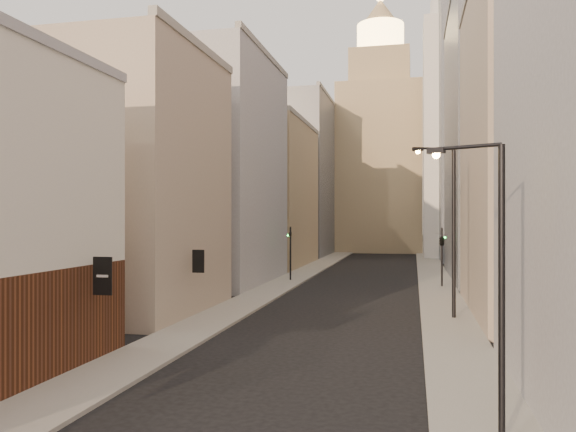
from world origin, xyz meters
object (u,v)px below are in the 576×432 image
object	(u,v)px
streetlamp_near	(494,274)
streetlamp_mid	(450,222)
clock_tower	(380,149)
traffic_light_right	(442,241)
white_tower	(452,129)
traffic_light_left	(290,241)

from	to	relation	value
streetlamp_near	streetlamp_mid	bearing A→B (deg)	113.43
clock_tower	traffic_light_right	distance (m)	52.06
white_tower	streetlamp_near	xyz separation A→B (m)	(-3.42, -68.72, -14.15)
streetlamp_near	traffic_light_right	xyz separation A→B (m)	(0.31, 33.13, -0.58)
streetlamp_near	streetlamp_mid	world-z (taller)	streetlamp_mid
white_tower	traffic_light_left	size ratio (longest dim) A/B	8.30
white_tower	streetlamp_near	world-z (taller)	white_tower
clock_tower	streetlamp_near	bearing A→B (deg)	-84.76
traffic_light_left	streetlamp_mid	bearing A→B (deg)	141.23
white_tower	clock_tower	bearing A→B (deg)	128.16
clock_tower	white_tower	xyz separation A→B (m)	(11.00, -14.00, 0.97)
streetlamp_mid	traffic_light_left	xyz separation A→B (m)	(-12.99, 16.62, -1.96)
clock_tower	streetlamp_mid	distance (m)	66.03
traffic_light_left	traffic_light_right	bearing A→B (deg)	-174.18
streetlamp_near	clock_tower	bearing A→B (deg)	118.74
streetlamp_near	traffic_light_right	world-z (taller)	streetlamp_near
traffic_light_right	clock_tower	bearing A→B (deg)	-101.59
clock_tower	traffic_light_left	bearing A→B (deg)	-96.42
traffic_light_right	traffic_light_left	bearing A→B (deg)	-28.04
streetlamp_near	traffic_light_left	size ratio (longest dim) A/B	1.56
white_tower	traffic_light_right	distance (m)	38.64
clock_tower	traffic_light_left	xyz separation A→B (m)	(-5.38, -47.86, -13.95)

